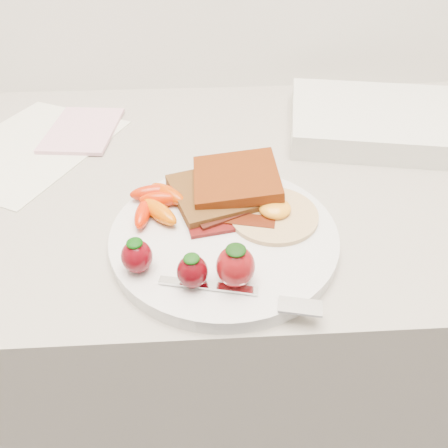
{
  "coord_description": "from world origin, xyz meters",
  "views": [
    {
      "loc": [
        -0.01,
        1.15,
        1.26
      ],
      "look_at": [
        0.01,
        1.54,
        0.93
      ],
      "focal_mm": 35.0,
      "sensor_mm": 36.0,
      "label": 1
    }
  ],
  "objects": [
    {
      "name": "plate",
      "position": [
        0.01,
        1.54,
        0.91
      ],
      "size": [
        0.27,
        0.27,
        0.02
      ],
      "primitive_type": "cylinder",
      "color": "silver",
      "rests_on": "counter"
    },
    {
      "name": "paper_sheet",
      "position": [
        -0.29,
        1.78,
        0.9
      ],
      "size": [
        0.31,
        0.34,
        0.0
      ],
      "primitive_type": "cube",
      "rotation": [
        0.0,
        0.0,
        -0.46
      ],
      "color": "silver",
      "rests_on": "counter"
    },
    {
      "name": "toast_upper",
      "position": [
        0.03,
        1.62,
        0.94
      ],
      "size": [
        0.11,
        0.11,
        0.03
      ],
      "primitive_type": "cube",
      "rotation": [
        0.0,
        -0.1,
        0.01
      ],
      "color": "#3F1A07",
      "rests_on": "toast_lower"
    },
    {
      "name": "fork",
      "position": [
        0.03,
        1.44,
        0.92
      ],
      "size": [
        0.16,
        0.06,
        0.0
      ],
      "color": "silver",
      "rests_on": "plate"
    },
    {
      "name": "notepad",
      "position": [
        -0.21,
        1.83,
        0.91
      ],
      "size": [
        0.12,
        0.17,
        0.01
      ],
      "primitive_type": "cube",
      "rotation": [
        0.0,
        0.0,
        -0.11
      ],
      "color": "#DCA4B5",
      "rests_on": "paper_sheet"
    },
    {
      "name": "bacon_strips",
      "position": [
        0.02,
        1.55,
        0.92
      ],
      "size": [
        0.11,
        0.07,
        0.01
      ],
      "color": "#420205",
      "rests_on": "plate"
    },
    {
      "name": "strawberries",
      "position": [
        -0.02,
        1.46,
        0.94
      ],
      "size": [
        0.14,
        0.06,
        0.05
      ],
      "color": "#5B040C",
      "rests_on": "plate"
    },
    {
      "name": "fried_egg",
      "position": [
        0.07,
        1.56,
        0.92
      ],
      "size": [
        0.14,
        0.14,
        0.02
      ],
      "color": "beige",
      "rests_on": "plate"
    },
    {
      "name": "toast_lower",
      "position": [
        0.0,
        1.6,
        0.93
      ],
      "size": [
        0.14,
        0.14,
        0.01
      ],
      "primitive_type": "cube",
      "rotation": [
        0.0,
        0.0,
        0.31
      ],
      "color": "black",
      "rests_on": "plate"
    },
    {
      "name": "baby_carrots",
      "position": [
        -0.07,
        1.59,
        0.93
      ],
      "size": [
        0.08,
        0.09,
        0.02
      ],
      "color": "red",
      "rests_on": "plate"
    },
    {
      "name": "counter",
      "position": [
        0.0,
        1.7,
        0.45
      ],
      "size": [
        2.0,
        0.6,
        0.9
      ],
      "primitive_type": "cube",
      "color": "gray",
      "rests_on": "ground"
    },
    {
      "name": "appliance",
      "position": [
        0.28,
        1.8,
        0.92
      ],
      "size": [
        0.32,
        0.27,
        0.04
      ],
      "primitive_type": "cube",
      "rotation": [
        0.0,
        0.0,
        -0.19
      ],
      "color": "silver",
      "rests_on": "counter"
    }
  ]
}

